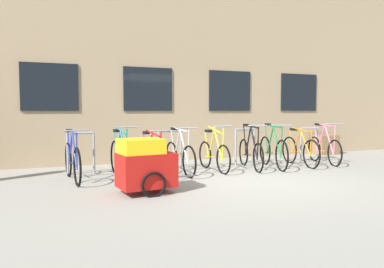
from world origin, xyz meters
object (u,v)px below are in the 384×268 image
at_px(bicycle_silver, 180,156).
at_px(bicycle_yellow, 214,155).
at_px(bicycle_red, 152,157).
at_px(bicycle_teal, 121,158).
at_px(bicycle_black, 250,152).
at_px(planter_box, 326,145).
at_px(bike_trailer, 145,165).
at_px(bicycle_orange, 300,150).
at_px(bicycle_green, 273,151).
at_px(bicycle_pink, 324,148).
at_px(bicycle_blue, 72,161).

xyz_separation_m(bicycle_silver, bicycle_yellow, (0.86, 0.11, -0.01)).
bearing_deg(bicycle_yellow, bicycle_red, -176.98).
xyz_separation_m(bicycle_teal, bicycle_black, (3.06, -0.00, -0.01)).
bearing_deg(bicycle_teal, planter_box, 13.16).
height_order(bike_trailer, planter_box, bike_trailer).
bearing_deg(bicycle_orange, planter_box, 35.50).
distance_m(bicycle_teal, bicycle_green, 3.64).
relative_size(bicycle_pink, bicycle_blue, 0.94).
relative_size(bicycle_teal, bike_trailer, 1.22).
bearing_deg(bicycle_orange, bicycle_blue, 179.81).
bearing_deg(bicycle_orange, bicycle_red, 179.92).
xyz_separation_m(bicycle_silver, bicycle_black, (1.80, 0.07, 0.01)).
bearing_deg(bicycle_red, bicycle_orange, -0.08).
relative_size(bicycle_yellow, bicycle_pink, 0.95).
distance_m(bicycle_teal, bicycle_red, 0.65).
height_order(bicycle_blue, planter_box, bicycle_blue).
distance_m(bicycle_teal, bicycle_pink, 5.27).
relative_size(bicycle_green, bike_trailer, 1.21).
xyz_separation_m(bicycle_teal, bicycle_blue, (-0.94, -0.03, -0.00)).
bearing_deg(bicycle_silver, bicycle_teal, 176.55).
bearing_deg(bicycle_silver, planter_box, 16.79).
bearing_deg(bicycle_blue, bicycle_silver, -1.10).
height_order(bicycle_blue, bicycle_green, bicycle_green).
relative_size(bicycle_silver, bike_trailer, 1.14).
relative_size(bicycle_red, planter_box, 2.59).
height_order(bicycle_black, bicycle_orange, bicycle_black).
xyz_separation_m(bicycle_red, planter_box, (6.07, 1.62, -0.08)).
relative_size(bicycle_yellow, bicycle_orange, 0.95).
distance_m(bicycle_black, planter_box, 3.98).
height_order(bicycle_yellow, bicycle_red, bicycle_yellow).
relative_size(bicycle_teal, bicycle_green, 1.01).
bearing_deg(bicycle_blue, bicycle_green, -0.44).
bearing_deg(bicycle_black, planter_box, 23.26).
height_order(bicycle_red, bicycle_green, bicycle_green).
relative_size(bicycle_teal, bicycle_black, 1.04).
bearing_deg(bicycle_pink, bicycle_teal, -179.65).
height_order(bicycle_orange, bicycle_pink, bicycle_pink).
bearing_deg(bicycle_pink, bicycle_silver, -178.46).
relative_size(bicycle_teal, bicycle_red, 0.99).
xyz_separation_m(bicycle_orange, bicycle_red, (-3.80, 0.01, 0.00)).
xyz_separation_m(bicycle_black, bicycle_orange, (1.38, -0.05, -0.00)).
distance_m(bicycle_silver, bicycle_blue, 2.20).
bearing_deg(bicycle_teal, bicycle_orange, -0.67).
bearing_deg(bicycle_black, bicycle_orange, -2.09).
height_order(bicycle_orange, bicycle_blue, bicycle_blue).
height_order(bicycle_silver, bicycle_green, bicycle_green).
height_order(bicycle_yellow, bicycle_blue, bicycle_yellow).
distance_m(bicycle_orange, bicycle_pink, 0.83).
distance_m(bicycle_red, planter_box, 6.28).
xyz_separation_m(bicycle_yellow, bicycle_red, (-1.47, -0.08, 0.02)).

